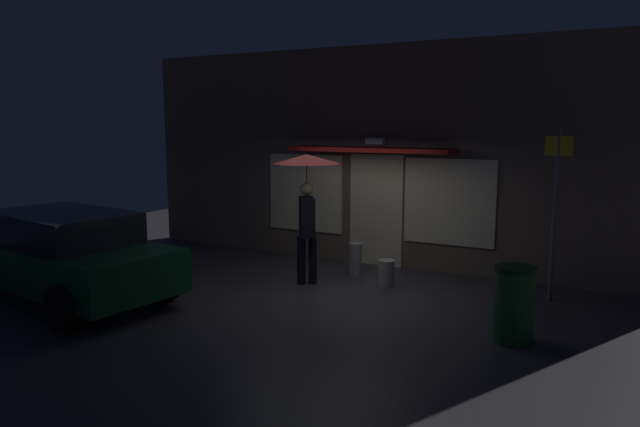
{
  "coord_description": "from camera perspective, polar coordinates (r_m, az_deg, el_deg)",
  "views": [
    {
      "loc": [
        4.32,
        -8.22,
        2.79
      ],
      "look_at": [
        -0.26,
        0.32,
        1.27
      ],
      "focal_mm": 32.32,
      "sensor_mm": 36.0,
      "label": 1
    }
  ],
  "objects": [
    {
      "name": "trash_bin",
      "position": [
        7.86,
        18.64,
        -8.49
      ],
      "size": [
        0.52,
        0.52,
        0.99
      ],
      "color": "#1E4C23",
      "rests_on": "ground"
    },
    {
      "name": "sidewalk_bollard_2",
      "position": [
        10.06,
        6.57,
        -5.87
      ],
      "size": [
        0.28,
        0.28,
        0.46
      ],
      "primitive_type": "cylinder",
      "color": "#B2A899",
      "rests_on": "ground"
    },
    {
      "name": "ground_plane",
      "position": [
        9.69,
        0.45,
        -7.8
      ],
      "size": [
        18.0,
        18.0,
        0.0
      ],
      "primitive_type": "plane",
      "color": "#38353A"
    },
    {
      "name": "street_sign_post",
      "position": [
        9.65,
        22.26,
        0.69
      ],
      "size": [
        0.4,
        0.07,
        2.7
      ],
      "color": "#595B60",
      "rests_on": "ground"
    },
    {
      "name": "parked_car",
      "position": [
        10.06,
        -23.97,
        -3.69
      ],
      "size": [
        4.25,
        2.36,
        1.41
      ],
      "rotation": [
        0.0,
        0.0,
        -0.14
      ],
      "color": "#0C3F1E",
      "rests_on": "ground"
    },
    {
      "name": "sidewalk_bollard",
      "position": [
        10.72,
        3.52,
        -4.52
      ],
      "size": [
        0.25,
        0.25,
        0.6
      ],
      "primitive_type": "cylinder",
      "color": "#9E998E",
      "rests_on": "ground"
    },
    {
      "name": "building_facade",
      "position": [
        11.43,
        5.95,
        5.53
      ],
      "size": [
        10.88,
        1.0,
        4.28
      ],
      "color": "brown",
      "rests_on": "ground"
    },
    {
      "name": "person_with_umbrella",
      "position": [
        9.87,
        -1.32,
        2.78
      ],
      "size": [
        1.15,
        1.15,
        2.27
      ],
      "rotation": [
        0.0,
        0.0,
        2.19
      ],
      "color": "black",
      "rests_on": "ground"
    }
  ]
}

